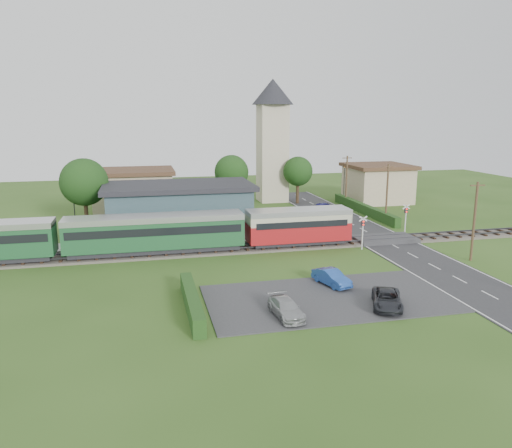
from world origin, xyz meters
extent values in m
plane|color=#2D4C19|center=(0.00, 0.00, 0.00)|extent=(120.00, 120.00, 0.00)
cube|color=#4C443D|center=(0.00, 2.00, 0.10)|extent=(76.00, 3.20, 0.20)
cube|color=#3F3F47|center=(0.00, 1.28, 0.42)|extent=(76.00, 0.08, 0.15)
cube|color=#3F3F47|center=(0.00, 2.72, 0.42)|extent=(76.00, 0.08, 0.15)
cube|color=#28282B|center=(10.00, 0.00, 0.03)|extent=(6.00, 70.00, 0.05)
cube|color=#333335|center=(-1.50, -12.00, 0.04)|extent=(17.00, 9.00, 0.08)
cube|color=#333335|center=(10.00, 2.00, 0.23)|extent=(6.20, 3.40, 0.45)
cube|color=gray|center=(-10.00, 5.20, 0.23)|extent=(30.00, 3.00, 0.45)
cube|color=#C4B59B|center=(-18.00, 5.20, 1.65)|extent=(2.00, 2.00, 2.40)
cube|color=#232328|center=(-18.00, 5.20, 2.93)|extent=(2.30, 2.30, 0.15)
cube|color=#3B535A|center=(-10.00, 11.00, 2.40)|extent=(15.00, 8.00, 4.80)
cube|color=#232328|center=(-10.00, 11.00, 5.05)|extent=(16.00, 9.00, 0.50)
cube|color=#232328|center=(-10.00, 7.06, 1.10)|extent=(1.20, 0.12, 2.20)
cube|color=black|center=(-15.00, 7.06, 2.40)|extent=(1.00, 0.12, 1.20)
cube|color=black|center=(-13.00, 7.06, 2.40)|extent=(1.00, 0.12, 1.20)
cube|color=black|center=(-7.00, 7.06, 2.40)|extent=(1.00, 0.12, 1.20)
cube|color=black|center=(-5.00, 7.06, 2.40)|extent=(1.00, 0.12, 1.20)
cube|color=#232328|center=(0.75, 2.00, 0.59)|extent=(9.00, 2.20, 0.50)
cube|color=#A31418|center=(0.75, 2.00, 1.59)|extent=(10.00, 2.80, 1.80)
cube|color=#B8B49A|center=(0.75, 2.00, 2.84)|extent=(10.00, 2.82, 0.90)
cube|color=black|center=(0.75, 2.00, 2.49)|extent=(9.00, 2.88, 0.60)
cube|color=#BBBBBB|center=(0.75, 2.00, 3.49)|extent=(10.00, 2.90, 0.45)
cube|color=#232328|center=(-12.85, 2.00, 0.59)|extent=(15.20, 2.20, 0.50)
cube|color=#1B4F2A|center=(-12.85, 2.00, 2.09)|extent=(16.00, 2.80, 2.60)
cube|color=black|center=(-12.85, 2.00, 2.49)|extent=(15.40, 2.86, 0.70)
cube|color=#BBBBBB|center=(-12.85, 2.00, 3.49)|extent=(16.00, 2.90, 0.50)
cube|color=#C4B59B|center=(5.00, 28.00, 7.00)|extent=(4.00, 4.00, 14.00)
cone|color=#232328|center=(5.00, 28.00, 15.80)|extent=(6.00, 6.00, 3.60)
cube|color=tan|center=(-15.00, 25.00, 2.50)|extent=(10.00, 8.00, 5.00)
cube|color=#472D1E|center=(-15.00, 25.00, 5.25)|extent=(10.80, 8.80, 0.50)
cube|color=tan|center=(20.00, 24.00, 2.50)|extent=(8.00, 8.00, 5.00)
cube|color=#472D1E|center=(20.00, 24.00, 5.25)|extent=(8.80, 8.80, 0.50)
cube|color=#193814|center=(-11.00, -12.00, 0.60)|extent=(0.80, 9.00, 1.20)
cube|color=#193814|center=(14.20, 16.00, 0.60)|extent=(0.80, 18.00, 1.20)
cube|color=#193814|center=(-10.00, 15.50, 0.65)|extent=(22.00, 0.80, 1.30)
cylinder|color=#332316|center=(-20.00, 14.00, 2.06)|extent=(0.44, 0.44, 4.12)
sphere|color=#143311|center=(-20.00, 14.00, 5.40)|extent=(5.20, 5.20, 5.20)
cylinder|color=#332316|center=(-2.00, 23.00, 1.93)|extent=(0.44, 0.44, 3.85)
sphere|color=#143311|center=(-2.00, 23.00, 5.04)|extent=(4.60, 4.60, 4.60)
cylinder|color=#332316|center=(8.00, 25.00, 1.79)|extent=(0.44, 0.44, 3.58)
sphere|color=#143311|center=(8.00, 25.00, 4.68)|extent=(4.20, 4.20, 4.20)
cylinder|color=#473321|center=(14.20, -6.00, 3.50)|extent=(0.22, 0.22, 7.00)
cube|color=#473321|center=(14.20, -6.00, 6.70)|extent=(1.40, 0.10, 0.10)
cylinder|color=#473321|center=(14.20, 10.00, 3.50)|extent=(0.22, 0.22, 7.00)
cube|color=#473321|center=(14.20, 10.00, 6.70)|extent=(1.40, 0.10, 0.10)
cylinder|color=#473321|center=(14.20, 22.00, 3.50)|extent=(0.22, 0.22, 7.00)
cube|color=#473321|center=(14.20, 22.00, 6.70)|extent=(1.40, 0.10, 0.10)
cylinder|color=silver|center=(6.40, -0.40, 1.50)|extent=(0.12, 0.12, 3.00)
cube|color=#232328|center=(6.40, -0.40, 2.60)|extent=(0.35, 0.18, 0.55)
sphere|color=#FF190C|center=(6.40, -0.52, 2.75)|extent=(0.14, 0.14, 0.14)
sphere|color=#FF190C|center=(6.40, -0.52, 2.45)|extent=(0.14, 0.14, 0.14)
cube|color=silver|center=(6.40, -0.40, 3.00)|extent=(0.84, 0.05, 0.55)
cube|color=silver|center=(6.40, -0.40, 3.00)|extent=(0.84, 0.05, 0.55)
cylinder|color=silver|center=(13.60, 4.40, 1.50)|extent=(0.12, 0.12, 3.00)
cube|color=#232328|center=(13.60, 4.40, 2.60)|extent=(0.35, 0.18, 0.55)
sphere|color=#FF190C|center=(13.60, 4.28, 2.75)|extent=(0.14, 0.14, 0.14)
sphere|color=#FF190C|center=(13.60, 4.28, 2.45)|extent=(0.14, 0.14, 0.14)
cube|color=silver|center=(13.60, 4.40, 3.00)|extent=(0.84, 0.05, 0.55)
cube|color=silver|center=(13.60, 4.40, 3.00)|extent=(0.84, 0.05, 0.55)
cylinder|color=#3F3F47|center=(-22.00, 20.00, 2.50)|extent=(0.14, 0.14, 5.00)
sphere|color=orange|center=(-22.00, 20.00, 5.00)|extent=(0.30, 0.30, 0.30)
cylinder|color=#3F3F47|center=(16.00, 27.00, 2.50)|extent=(0.14, 0.14, 5.00)
sphere|color=orange|center=(16.00, 27.00, 5.00)|extent=(0.30, 0.30, 0.30)
imported|color=navy|center=(9.47, 17.85, 0.70)|extent=(4.11, 2.92, 1.30)
imported|color=#224A9C|center=(-0.26, -9.50, 0.67)|extent=(2.22, 3.78, 1.18)
imported|color=#A0A1A3|center=(-5.30, -14.50, 0.63)|extent=(1.85, 3.90, 1.10)
imported|color=#25272D|center=(1.70, -14.50, 0.63)|extent=(3.27, 4.39, 1.11)
imported|color=gray|center=(-3.67, 4.72, 1.25)|extent=(0.68, 0.55, 1.60)
imported|color=gray|center=(-17.95, 4.78, 1.40)|extent=(0.79, 0.97, 1.89)
camera|label=1|loc=(-13.82, -43.02, 12.66)|focal=35.00mm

